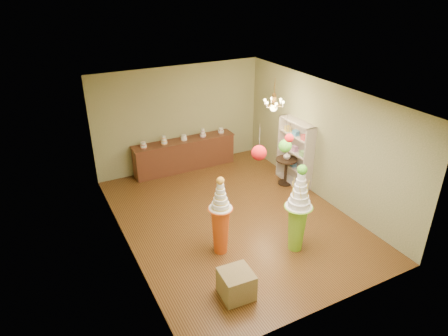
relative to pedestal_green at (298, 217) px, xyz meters
name	(u,v)px	position (x,y,z in m)	size (l,w,h in m)	color
floor	(233,217)	(-0.61, 1.64, -0.78)	(6.50, 6.50, 0.00)	brown
ceiling	(234,95)	(-0.61, 1.64, 2.22)	(6.50, 6.50, 0.00)	white
wall_back	(179,118)	(-0.61, 4.89, 0.72)	(5.00, 0.04, 3.00)	#939669
wall_front	(332,239)	(-0.61, -1.61, 0.72)	(5.00, 0.04, 3.00)	#939669
wall_left	(122,186)	(-3.11, 1.64, 0.72)	(0.04, 6.50, 3.00)	#939669
wall_right	(322,141)	(1.89, 1.64, 0.72)	(0.04, 6.50, 3.00)	#939669
pedestal_green	(298,217)	(0.00, 0.00, 0.00)	(0.62, 0.62, 1.97)	#85CD2D
pedestal_orange	(221,224)	(-1.44, 0.64, -0.10)	(0.57, 0.57, 1.76)	#DA5419
burlap_riser	(236,284)	(-1.77, -0.63, -0.52)	(0.57, 0.57, 0.51)	#927C4F
sideboard	(185,154)	(-0.61, 4.61, -0.30)	(3.04, 0.54, 1.16)	#572C1B
shelving_unit	(295,153)	(1.73, 2.44, 0.12)	(0.33, 1.20, 1.80)	beige
round_table	(286,168)	(1.49, 2.47, -0.30)	(0.70, 0.70, 0.75)	black
vase	(287,156)	(1.49, 2.47, 0.07)	(0.20, 0.20, 0.21)	beige
pom_red_left	(259,153)	(-1.06, -0.09, 1.69)	(0.27, 0.27, 0.66)	#443C31
pom_green_mid	(285,146)	(-0.38, 0.09, 1.63)	(0.24, 0.24, 0.72)	#443C31
pom_red_right	(289,138)	(-0.60, -0.30, 1.96)	(0.15, 0.15, 0.34)	#443C31
chandelier	(274,106)	(0.99, 2.50, 1.52)	(0.63, 0.63, 0.85)	#C38945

